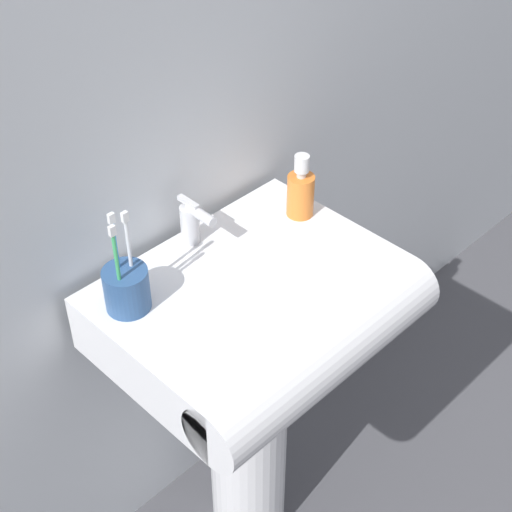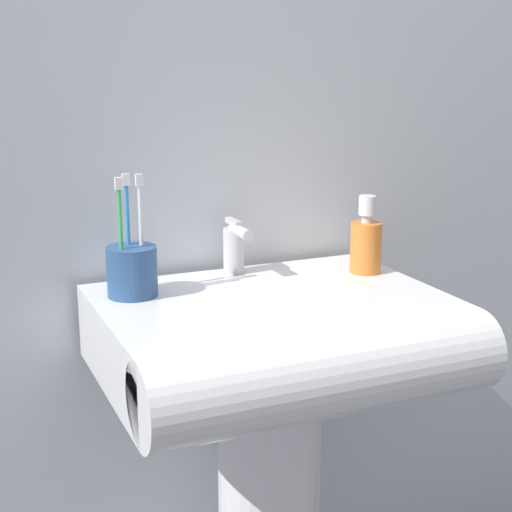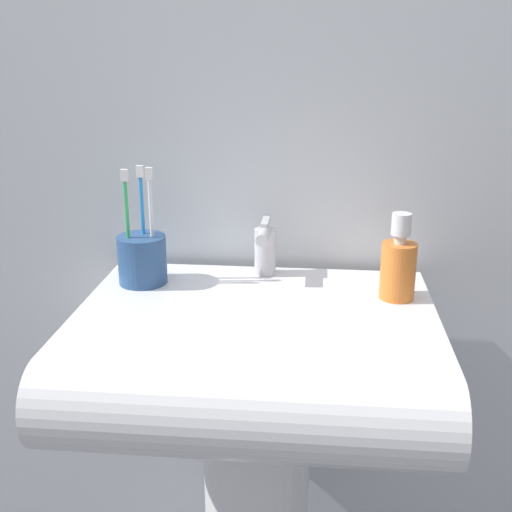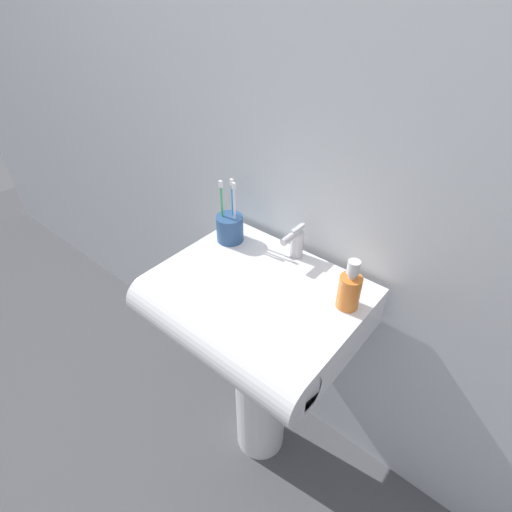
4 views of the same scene
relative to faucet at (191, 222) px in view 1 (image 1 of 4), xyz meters
The scene contains 6 objects.
wall_back 0.32m from the faucet, 87.67° to the left, with size 5.00×0.05×2.40m, color silver.
sink_pedestal 0.56m from the faucet, 88.68° to the right, with size 0.19×0.19×0.71m, color white.
sink_basin 0.24m from the faucet, 89.00° to the right, with size 0.58×0.47×0.13m.
faucet is the anchor object (origin of this frame).
toothbrush_cup 0.22m from the faucet, 164.31° to the right, with size 0.09×0.09×0.21m.
soap_bottle 0.25m from the faucet, 20.72° to the right, with size 0.06×0.06×0.15m.
Camera 1 is at (-0.80, -0.83, 1.86)m, focal length 55.00 mm.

